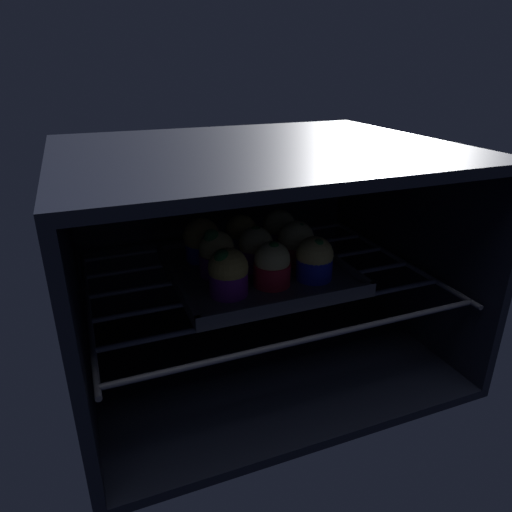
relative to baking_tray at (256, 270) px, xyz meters
The scene contains 12 objects.
oven_cavity 3.81cm from the baking_tray, 90.00° to the left, with size 59.00×47.00×37.00cm.
oven_rack 1.64cm from the baking_tray, 90.00° to the right, with size 54.80×42.00×0.80cm.
baking_tray is the anchor object (origin of this frame).
muffin_row0_col0 10.98cm from the baking_tray, 134.98° to the right, with size 5.95×5.95×7.45cm.
muffin_row0_col1 7.70cm from the baking_tray, 87.38° to the right, with size 5.76×5.76×7.25cm.
muffin_row0_col2 10.71cm from the baking_tray, 45.04° to the right, with size 5.90×5.90×6.98cm.
muffin_row1_col0 7.90cm from the baking_tray, behind, with size 5.76×5.76×7.96cm.
muffin_row1_col1 3.96cm from the baking_tray, 162.22° to the left, with size 5.76×5.76×7.34cm.
muffin_row1_col2 8.27cm from the baking_tray, ahead, with size 6.14×6.14×7.31cm.
muffin_row2_col0 10.78cm from the baking_tray, 137.58° to the left, with size 6.30×6.30×7.43cm.
muffin_row2_col1 8.16cm from the baking_tray, 89.86° to the left, with size 5.76×5.76×7.03cm.
muffin_row2_col2 10.74cm from the baking_tray, 43.77° to the left, with size 5.95×5.95×7.22cm.
Camera 1 is at (-25.63, -41.84, 47.21)cm, focal length 32.21 mm.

